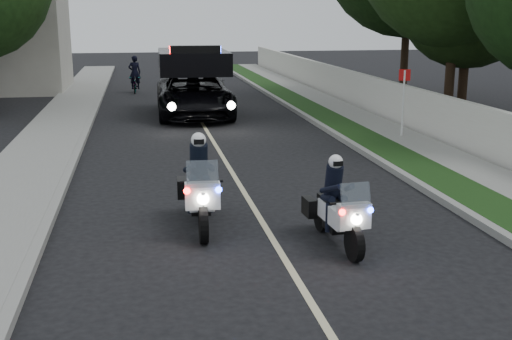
{
  "coord_description": "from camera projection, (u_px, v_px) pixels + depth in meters",
  "views": [
    {
      "loc": [
        -2.27,
        -9.87,
        3.98
      ],
      "look_at": [
        -0.08,
        2.14,
        1.0
      ],
      "focal_mm": 45.03,
      "sensor_mm": 36.0,
      "label": 1
    }
  ],
  "objects": [
    {
      "name": "ground",
      "position": [
        283.0,
        257.0,
        10.77
      ],
      "size": [
        120.0,
        120.0,
        0.0
      ],
      "primitive_type": "plane",
      "color": "black",
      "rests_on": "ground"
    },
    {
      "name": "curb_right",
      "position": [
        338.0,
        136.0,
        21.02
      ],
      "size": [
        0.2,
        60.0,
        0.15
      ],
      "primitive_type": "cube",
      "color": "gray",
      "rests_on": "ground"
    },
    {
      "name": "grass_verge",
      "position": [
        359.0,
        135.0,
        21.14
      ],
      "size": [
        1.2,
        60.0,
        0.16
      ],
      "primitive_type": "cube",
      "color": "#193814",
      "rests_on": "ground"
    },
    {
      "name": "sidewalk_right",
      "position": [
        396.0,
        134.0,
        21.37
      ],
      "size": [
        1.4,
        60.0,
        0.16
      ],
      "primitive_type": "cube",
      "color": "gray",
      "rests_on": "ground"
    },
    {
      "name": "property_wall",
      "position": [
        425.0,
        113.0,
        21.38
      ],
      "size": [
        0.22,
        60.0,
        1.5
      ],
      "primitive_type": "cube",
      "color": "beige",
      "rests_on": "ground"
    },
    {
      "name": "curb_left",
      "position": [
        81.0,
        145.0,
        19.59
      ],
      "size": [
        0.2,
        60.0,
        0.15
      ],
      "primitive_type": "cube",
      "color": "gray",
      "rests_on": "ground"
    },
    {
      "name": "sidewalk_left",
      "position": [
        43.0,
        146.0,
        19.4
      ],
      "size": [
        2.0,
        60.0,
        0.16
      ],
      "primitive_type": "cube",
      "color": "gray",
      "rests_on": "ground"
    },
    {
      "name": "lane_marking",
      "position": [
        214.0,
        143.0,
        20.32
      ],
      "size": [
        0.12,
        50.0,
        0.01
      ],
      "primitive_type": "cube",
      "color": "#BFB78C",
      "rests_on": "ground"
    },
    {
      "name": "police_moto_left",
      "position": [
        201.0,
        227.0,
        12.32
      ],
      "size": [
        0.83,
        2.16,
        1.82
      ],
      "primitive_type": null,
      "rotation": [
        0.0,
        0.0,
        -0.04
      ],
      "color": "silver",
      "rests_on": "ground"
    },
    {
      "name": "police_moto_right",
      "position": [
        336.0,
        244.0,
        11.37
      ],
      "size": [
        0.79,
        1.93,
        1.61
      ],
      "primitive_type": null,
      "rotation": [
        0.0,
        0.0,
        0.07
      ],
      "color": "silver",
      "rests_on": "ground"
    },
    {
      "name": "police_suv",
      "position": [
        195.0,
        116.0,
        25.68
      ],
      "size": [
        3.01,
        6.28,
        3.02
      ],
      "primitive_type": "imported",
      "rotation": [
        0.0,
        0.0,
        -0.02
      ],
      "color": "black",
      "rests_on": "ground"
    },
    {
      "name": "bicycle",
      "position": [
        136.0,
        93.0,
        33.13
      ],
      "size": [
        0.61,
        1.65,
        0.86
      ],
      "primitive_type": "imported",
      "rotation": [
        0.0,
        0.0,
        -0.02
      ],
      "color": "black",
      "rests_on": "ground"
    },
    {
      "name": "cyclist",
      "position": [
        136.0,
        93.0,
        33.13
      ],
      "size": [
        0.63,
        0.44,
        1.71
      ],
      "primitive_type": "imported",
      "rotation": [
        0.0,
        0.0,
        3.18
      ],
      "color": "black",
      "rests_on": "ground"
    },
    {
      "name": "sign_post",
      "position": [
        401.0,
        140.0,
        20.72
      ],
      "size": [
        0.48,
        0.48,
        2.36
      ],
      "primitive_type": null,
      "rotation": [
        0.0,
        0.0,
        -0.38
      ],
      "color": "#A3190B",
      "rests_on": "ground"
    },
    {
      "name": "tree_right_b",
      "position": [
        447.0,
        120.0,
        24.66
      ],
      "size": [
        8.01,
        8.01,
        12.4
      ],
      "primitive_type": null,
      "rotation": [
        0.0,
        0.0,
        0.08
      ],
      "color": "#234316",
      "rests_on": "ground"
    },
    {
      "name": "tree_right_c",
      "position": [
        460.0,
        117.0,
        25.33
      ],
      "size": [
        6.24,
        6.24,
        8.87
      ],
      "primitive_type": null,
      "rotation": [
        0.0,
        0.0,
        -0.19
      ],
      "color": "#1C3510",
      "rests_on": "ground"
    },
    {
      "name": "tree_right_d",
      "position": [
        402.0,
        99.0,
        30.63
      ],
      "size": [
        9.81,
        9.81,
        13.31
      ],
      "primitive_type": null,
      "rotation": [
        0.0,
        0.0,
        -0.27
      ],
      "color": "#193511",
      "rests_on": "ground"
    }
  ]
}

